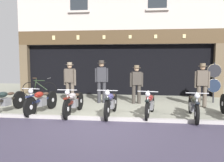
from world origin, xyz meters
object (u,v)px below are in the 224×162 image
motorcycle_left (41,100)px  salesman_left (70,81)px  motorcycle_center_right (150,104)px  assistant_far_right (202,83)px  advert_board_near (65,59)px  advert_board_far (48,59)px  motorcycle_far_left (6,100)px  motorcycle_right (194,105)px  tyre_sign_pole (214,79)px  motorcycle_center_left (74,102)px  motorcycle_center (111,103)px  leaning_bicycle (39,89)px  shopkeeper_center (102,79)px  salesman_right (136,82)px

motorcycle_left → salesman_left: salesman_left is taller
motorcycle_center_right → assistant_far_right: assistant_far_right is taller
advert_board_near → advert_board_far: (-0.96, -0.00, -0.02)m
salesman_left → advert_board_far: (-2.06, 2.78, 0.88)m
motorcycle_far_left → advert_board_near: 4.99m
assistant_far_right → advert_board_far: (-7.32, 2.90, 0.90)m
motorcycle_right → tyre_sign_pole: 3.29m
motorcycle_left → motorcycle_center_left: motorcycle_left is taller
tyre_sign_pole → advert_board_near: advert_board_near is taller
motorcycle_center_right → motorcycle_left: bearing=8.7°
advert_board_near → motorcycle_left: bearing=-81.9°
motorcycle_center_left → advert_board_far: 5.62m
motorcycle_center → leaning_bicycle: leaning_bicycle is taller
motorcycle_right → tyre_sign_pole: bearing=-111.5°
shopkeeper_center → assistant_far_right: 4.00m
motorcycle_far_left → salesman_left: size_ratio=1.19×
motorcycle_center_left → motorcycle_center: size_ratio=1.02×
motorcycle_far_left → motorcycle_center: motorcycle_center is taller
salesman_left → advert_board_near: (-1.10, 2.78, 0.90)m
motorcycle_center_right → advert_board_near: bearing=-37.9°
shopkeeper_center → advert_board_near: (-2.39, 2.49, 0.84)m
motorcycle_center_right → advert_board_far: advert_board_far is taller
assistant_far_right → motorcycle_left: bearing=22.4°
motorcycle_right → assistant_far_right: 2.07m
motorcycle_center_left → motorcycle_center: (1.26, -0.05, 0.01)m
motorcycle_center_left → shopkeeper_center: shopkeeper_center is taller
salesman_right → advert_board_far: 5.49m
assistant_far_right → advert_board_near: size_ratio=1.54×
motorcycle_center → shopkeeper_center: shopkeeper_center is taller
salesman_left → advert_board_near: bearing=-56.5°
motorcycle_center_left → salesman_left: salesman_left is taller
motorcycle_right → tyre_sign_pole: size_ratio=1.20×
motorcycle_center_left → advert_board_far: (-2.78, 4.68, 1.41)m
motorcycle_center → motorcycle_right: 2.59m
motorcycle_center_right → advert_board_far: 7.17m
motorcycle_left → tyre_sign_pole: bearing=-150.0°
shopkeeper_center → advert_board_far: 4.25m
assistant_far_right → tyre_sign_pole: bearing=-119.9°
salesman_left → shopkeeper_center: shopkeeper_center is taller
salesman_right → advert_board_near: size_ratio=1.46×
advert_board_near → motorcycle_center_left: bearing=-68.8°
motorcycle_center_right → leaning_bicycle: size_ratio=1.11×
salesman_left → shopkeeper_center: size_ratio=0.95×
advert_board_near → motorcycle_center_right: bearing=-46.9°
motorcycle_left → motorcycle_center: bearing=-175.9°
motorcycle_far_left → motorcycle_center_left: motorcycle_far_left is taller
salesman_left → motorcycle_center_left: bearing=122.5°
tyre_sign_pole → motorcycle_center_left: bearing=-152.0°
motorcycle_center → advert_board_far: size_ratio=2.03×
motorcycle_center_left → salesman_right: 3.03m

